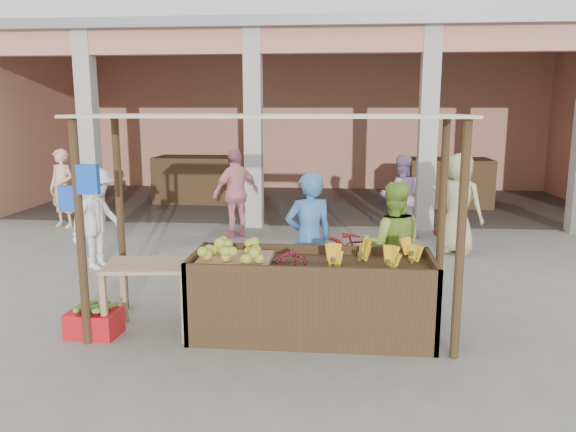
# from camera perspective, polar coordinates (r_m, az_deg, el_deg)

# --- Properties ---
(ground) EXTENTS (60.00, 60.00, 0.00)m
(ground) POSITION_cam_1_polar(r_m,az_deg,el_deg) (6.36, -2.21, -11.74)
(ground) COLOR slate
(ground) RESTS_ON ground
(market_building) EXTENTS (14.40, 6.40, 4.20)m
(market_building) POSITION_cam_1_polar(r_m,az_deg,el_deg) (14.76, 2.59, 11.91)
(market_building) COLOR tan
(market_building) RESTS_ON ground
(fruit_stall) EXTENTS (2.60, 0.95, 0.80)m
(fruit_stall) POSITION_cam_1_polar(r_m,az_deg,el_deg) (6.18, 2.41, -8.49)
(fruit_stall) COLOR #47331C
(fruit_stall) RESTS_ON ground
(stall_awning) EXTENTS (4.09, 1.35, 2.39)m
(stall_awning) POSITION_cam_1_polar(r_m,az_deg,el_deg) (5.95, -2.42, 6.34)
(stall_awning) COLOR #47331C
(stall_awning) RESTS_ON ground
(banana_heap) EXTENTS (0.97, 0.53, 0.18)m
(banana_heap) POSITION_cam_1_polar(r_m,az_deg,el_deg) (6.06, 8.40, -4.13)
(banana_heap) COLOR gold
(banana_heap) RESTS_ON fruit_stall
(melon_tray) EXTENTS (0.78, 0.67, 0.21)m
(melon_tray) POSITION_cam_1_polar(r_m,az_deg,el_deg) (6.11, -5.40, -3.88)
(melon_tray) COLOR #AB7B58
(melon_tray) RESTS_ON fruit_stall
(berry_heap) EXTENTS (0.39, 0.32, 0.13)m
(berry_heap) POSITION_cam_1_polar(r_m,az_deg,el_deg) (6.07, 0.27, -4.26)
(berry_heap) COLOR maroon
(berry_heap) RESTS_ON fruit_stall
(side_table) EXTENTS (1.04, 0.75, 0.79)m
(side_table) POSITION_cam_1_polar(r_m,az_deg,el_deg) (6.35, -13.70, -5.88)
(side_table) COLOR tan
(side_table) RESTS_ON ground
(papaya_pile) EXTENTS (0.71, 0.41, 0.20)m
(papaya_pile) POSITION_cam_1_polar(r_m,az_deg,el_deg) (6.28, -13.80, -3.79)
(papaya_pile) COLOR #47822A
(papaya_pile) RESTS_ON side_table
(red_crate) EXTENTS (0.56, 0.42, 0.28)m
(red_crate) POSITION_cam_1_polar(r_m,az_deg,el_deg) (6.59, -19.08, -10.24)
(red_crate) COLOR red
(red_crate) RESTS_ON ground
(plantain_bundle) EXTENTS (0.42, 0.30, 0.08)m
(plantain_bundle) POSITION_cam_1_polar(r_m,az_deg,el_deg) (6.53, -19.19, -8.75)
(plantain_bundle) COLOR #5E8E33
(plantain_bundle) RESTS_ON red_crate
(produce_sacks) EXTENTS (0.83, 0.77, 0.63)m
(produce_sacks) POSITION_cam_1_polar(r_m,az_deg,el_deg) (11.41, 15.71, -0.27)
(produce_sacks) COLOR maroon
(produce_sacks) RESTS_ON ground
(vendor_blue) EXTENTS (0.81, 0.71, 1.80)m
(vendor_blue) POSITION_cam_1_polar(r_m,az_deg,el_deg) (6.98, 2.15, -1.91)
(vendor_blue) COLOR #457DC0
(vendor_blue) RESTS_ON ground
(vendor_green) EXTENTS (0.80, 0.47, 1.66)m
(vendor_green) POSITION_cam_1_polar(r_m,az_deg,el_deg) (7.00, 10.53, -2.63)
(vendor_green) COLOR #94BB3E
(vendor_green) RESTS_ON ground
(motorcycle) EXTENTS (1.21, 1.78, 0.88)m
(motorcycle) POSITION_cam_1_polar(r_m,az_deg,el_deg) (8.32, 7.70, -3.15)
(motorcycle) COLOR maroon
(motorcycle) RESTS_ON ground
(shopper_a) EXTENTS (0.90, 1.21, 1.69)m
(shopper_a) POSITION_cam_1_polar(r_m,az_deg,el_deg) (9.07, -18.85, 0.15)
(shopper_a) COLOR white
(shopper_a) RESTS_ON ground
(shopper_b) EXTENTS (1.16, 1.15, 1.82)m
(shopper_b) POSITION_cam_1_polar(r_m,az_deg,el_deg) (10.73, -5.29, 2.64)
(shopper_b) COLOR pink
(shopper_b) RESTS_ON ground
(shopper_c) EXTENTS (1.09, 1.03, 1.90)m
(shopper_c) POSITION_cam_1_polar(r_m,az_deg,el_deg) (9.90, 16.94, 1.74)
(shopper_c) COLOR tan
(shopper_c) RESTS_ON ground
(shopper_e) EXTENTS (0.75, 0.66, 1.69)m
(shopper_e) POSITION_cam_1_polar(r_m,az_deg,el_deg) (12.50, -21.99, 2.78)
(shopper_e) COLOR #EEAF8B
(shopper_e) RESTS_ON ground
(shopper_f) EXTENTS (0.91, 0.60, 1.74)m
(shopper_f) POSITION_cam_1_polar(r_m,az_deg,el_deg) (10.81, 11.35, 2.32)
(shopper_f) COLOR #91769E
(shopper_f) RESTS_ON ground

